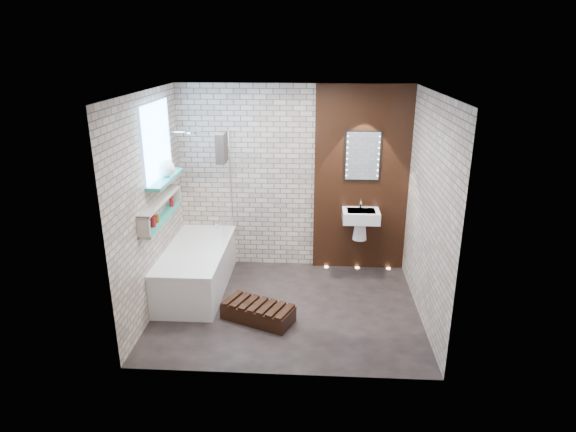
# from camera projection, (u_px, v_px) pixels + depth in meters

# --- Properties ---
(ground) EXTENTS (3.20, 3.20, 0.00)m
(ground) POSITION_uv_depth(u_px,v_px,m) (287.00, 308.00, 6.08)
(ground) COLOR black
(ground) RESTS_ON ground
(room_shell) EXTENTS (3.24, 3.20, 2.60)m
(room_shell) POSITION_uv_depth(u_px,v_px,m) (287.00, 208.00, 5.65)
(room_shell) COLOR gray
(room_shell) RESTS_ON ground
(walnut_panel) EXTENTS (1.30, 0.06, 2.60)m
(walnut_panel) POSITION_uv_depth(u_px,v_px,m) (361.00, 180.00, 6.79)
(walnut_panel) COLOR black
(walnut_panel) RESTS_ON ground
(clerestory_window) EXTENTS (0.18, 1.00, 0.94)m
(clerestory_window) POSITION_uv_depth(u_px,v_px,m) (158.00, 149.00, 5.86)
(clerestory_window) COLOR #7FADE0
(clerestory_window) RESTS_ON room_shell
(display_niche) EXTENTS (0.14, 1.30, 0.26)m
(display_niche) POSITION_uv_depth(u_px,v_px,m) (161.00, 210.00, 5.91)
(display_niche) COLOR teal
(display_niche) RESTS_ON room_shell
(bathtub) EXTENTS (0.79, 1.74, 0.70)m
(bathtub) POSITION_uv_depth(u_px,v_px,m) (197.00, 268.00, 6.47)
(bathtub) COLOR white
(bathtub) RESTS_ON ground
(bath_screen) EXTENTS (0.01, 0.78, 1.40)m
(bath_screen) POSITION_uv_depth(u_px,v_px,m) (226.00, 187.00, 6.54)
(bath_screen) COLOR white
(bath_screen) RESTS_ON bathtub
(towel) EXTENTS (0.11, 0.28, 0.37)m
(towel) POSITION_uv_depth(u_px,v_px,m) (222.00, 148.00, 6.17)
(towel) COLOR #292320
(towel) RESTS_ON bath_screen
(shower_head) EXTENTS (0.18, 0.18, 0.02)m
(shower_head) POSITION_uv_depth(u_px,v_px,m) (192.00, 132.00, 6.38)
(shower_head) COLOR silver
(shower_head) RESTS_ON room_shell
(washbasin) EXTENTS (0.50, 0.36, 0.58)m
(washbasin) POSITION_uv_depth(u_px,v_px,m) (361.00, 220.00, 6.77)
(washbasin) COLOR white
(washbasin) RESTS_ON walnut_panel
(led_mirror) EXTENTS (0.50, 0.02, 0.70)m
(led_mirror) POSITION_uv_depth(u_px,v_px,m) (363.00, 156.00, 6.64)
(led_mirror) COLOR black
(led_mirror) RESTS_ON walnut_panel
(walnut_step) EXTENTS (0.91, 0.67, 0.18)m
(walnut_step) POSITION_uv_depth(u_px,v_px,m) (258.00, 313.00, 5.78)
(walnut_step) COLOR black
(walnut_step) RESTS_ON ground
(niche_bottles) EXTENTS (0.06, 0.81, 0.13)m
(niche_bottles) POSITION_uv_depth(u_px,v_px,m) (161.00, 213.00, 5.89)
(niche_bottles) COLOR maroon
(niche_bottles) RESTS_ON display_niche
(sill_vases) EXTENTS (0.21, 0.21, 0.21)m
(sill_vases) POSITION_uv_depth(u_px,v_px,m) (166.00, 168.00, 5.98)
(sill_vases) COLOR white
(sill_vases) RESTS_ON clerestory_window
(floor_uplights) EXTENTS (0.96, 0.06, 0.01)m
(floor_uplights) POSITION_uv_depth(u_px,v_px,m) (357.00, 268.00, 7.15)
(floor_uplights) COLOR #FFD899
(floor_uplights) RESTS_ON ground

